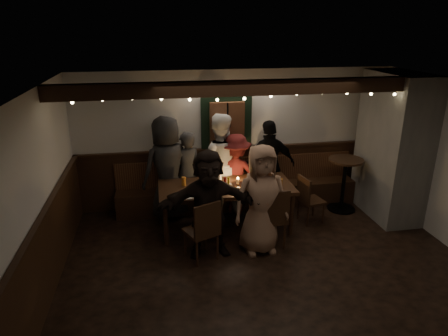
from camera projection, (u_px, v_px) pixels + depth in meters
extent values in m
cube|color=black|center=(270.00, 272.00, 5.74)|extent=(6.00, 5.00, 0.01)
cube|color=black|center=(279.00, 90.00, 4.85)|extent=(6.00, 5.00, 0.01)
cube|color=white|center=(236.00, 139.00, 7.62)|extent=(6.00, 0.01, 2.60)
cube|color=white|center=(34.00, 206.00, 4.81)|extent=(0.01, 5.00, 2.60)
cube|color=black|center=(236.00, 176.00, 7.84)|extent=(6.00, 0.05, 1.10)
cube|color=black|center=(46.00, 259.00, 5.07)|extent=(0.05, 5.00, 1.10)
cube|color=slate|center=(393.00, 147.00, 7.12)|extent=(0.70, 1.40, 2.60)
cube|color=black|center=(238.00, 196.00, 7.72)|extent=(4.60, 0.45, 0.45)
cube|color=#412011|center=(237.00, 170.00, 7.73)|extent=(4.60, 0.06, 0.50)
cube|color=black|center=(226.00, 122.00, 7.40)|extent=(0.95, 0.04, 1.00)
cube|color=#412011|center=(227.00, 123.00, 7.35)|extent=(0.64, 0.12, 0.76)
cube|color=black|center=(258.00, 88.00, 5.82)|extent=(6.00, 0.16, 0.22)
sphere|color=#FFE599|center=(72.00, 102.00, 5.42)|extent=(0.04, 0.04, 0.04)
sphere|color=#FFE599|center=(102.00, 100.00, 5.47)|extent=(0.04, 0.04, 0.04)
sphere|color=#FFE599|center=(132.00, 98.00, 5.54)|extent=(0.04, 0.04, 0.04)
sphere|color=#FFE599|center=(161.00, 99.00, 5.61)|extent=(0.04, 0.04, 0.04)
sphere|color=#FFE599|center=(190.00, 100.00, 5.68)|extent=(0.04, 0.04, 0.04)
sphere|color=#FFE599|center=(217.00, 100.00, 5.75)|extent=(0.04, 0.04, 0.04)
sphere|color=#FFE599|center=(244.00, 99.00, 5.82)|extent=(0.04, 0.04, 0.04)
sphere|color=#FFE599|center=(271.00, 96.00, 5.88)|extent=(0.04, 0.04, 0.04)
sphere|color=#FFE599|center=(297.00, 94.00, 5.93)|extent=(0.04, 0.04, 0.04)
sphere|color=#FFE599|center=(322.00, 93.00, 6.00)|extent=(0.04, 0.04, 0.04)
sphere|color=#FFE599|center=(347.00, 93.00, 6.07)|extent=(0.04, 0.04, 0.04)
sphere|color=#FFE599|center=(371.00, 94.00, 6.14)|extent=(0.04, 0.04, 0.04)
sphere|color=#FFE599|center=(395.00, 94.00, 6.21)|extent=(0.04, 0.04, 0.04)
sphere|color=#FFE599|center=(418.00, 93.00, 6.28)|extent=(0.04, 0.04, 0.04)
cube|color=black|center=(226.00, 188.00, 6.71)|extent=(2.25, 0.96, 0.06)
cylinder|color=black|center=(166.00, 225.00, 6.31)|extent=(0.07, 0.07, 0.74)
cylinder|color=black|center=(164.00, 204.00, 7.04)|extent=(0.07, 0.07, 0.74)
cylinder|color=black|center=(291.00, 215.00, 6.65)|extent=(0.07, 0.07, 0.74)
cylinder|color=black|center=(277.00, 196.00, 7.38)|extent=(0.07, 0.07, 0.74)
cylinder|color=#BF7226|center=(184.00, 181.00, 6.69)|extent=(0.07, 0.07, 0.15)
cylinder|color=#BF7226|center=(206.00, 188.00, 6.42)|extent=(0.07, 0.07, 0.15)
cylinder|color=silver|center=(219.00, 179.00, 6.79)|extent=(0.07, 0.07, 0.15)
cylinder|color=#BF7226|center=(245.00, 184.00, 6.57)|extent=(0.07, 0.07, 0.15)
cylinder|color=silver|center=(253.00, 174.00, 6.99)|extent=(0.07, 0.07, 0.15)
cylinder|color=#BF7226|center=(280.00, 183.00, 6.61)|extent=(0.07, 0.07, 0.15)
cylinder|color=white|center=(188.00, 196.00, 6.29)|extent=(0.28, 0.28, 0.02)
cube|color=#B2B2B7|center=(227.00, 186.00, 6.64)|extent=(0.17, 0.11, 0.05)
cylinder|color=#990C0C|center=(225.00, 182.00, 6.61)|extent=(0.04, 0.04, 0.17)
cylinder|color=gold|center=(229.00, 182.00, 6.62)|extent=(0.04, 0.04, 0.17)
cylinder|color=silver|center=(238.00, 181.00, 6.77)|extent=(0.05, 0.05, 0.09)
sphere|color=#FFB24C|center=(238.00, 178.00, 6.75)|extent=(0.03, 0.03, 0.03)
cube|color=black|center=(201.00, 231.00, 5.95)|extent=(0.58, 0.58, 0.04)
cube|color=black|center=(208.00, 220.00, 5.71)|extent=(0.42, 0.21, 0.50)
cylinder|color=black|center=(205.00, 237.00, 6.26)|extent=(0.04, 0.04, 0.43)
cylinder|color=black|center=(217.00, 247.00, 5.99)|extent=(0.04, 0.04, 0.43)
cylinder|color=black|center=(185.00, 243.00, 6.08)|extent=(0.04, 0.04, 0.43)
cylinder|color=black|center=(197.00, 254.00, 5.80)|extent=(0.04, 0.04, 0.43)
cube|color=black|center=(270.00, 219.00, 6.30)|extent=(0.50, 0.50, 0.04)
cube|color=black|center=(275.00, 208.00, 6.02)|extent=(0.46, 0.08, 0.52)
cylinder|color=black|center=(276.00, 226.00, 6.60)|extent=(0.04, 0.04, 0.45)
cylinder|color=black|center=(284.00, 236.00, 6.26)|extent=(0.04, 0.04, 0.45)
cylinder|color=black|center=(254.00, 228.00, 6.51)|extent=(0.04, 0.04, 0.45)
cylinder|color=black|center=(262.00, 239.00, 6.17)|extent=(0.04, 0.04, 0.45)
cube|color=black|center=(311.00, 201.00, 7.10)|extent=(0.46, 0.46, 0.04)
cube|color=black|center=(304.00, 189.00, 6.95)|extent=(0.11, 0.39, 0.45)
cylinder|color=black|center=(323.00, 214.00, 7.08)|extent=(0.03, 0.03, 0.38)
cylinder|color=black|center=(308.00, 216.00, 6.98)|extent=(0.03, 0.03, 0.38)
cylinder|color=black|center=(313.00, 206.00, 7.36)|extent=(0.03, 0.03, 0.38)
cylinder|color=black|center=(298.00, 209.00, 7.25)|extent=(0.03, 0.03, 0.38)
cylinder|color=black|center=(341.00, 208.00, 7.69)|extent=(0.52, 0.52, 0.03)
cylinder|color=black|center=(343.00, 185.00, 7.52)|extent=(0.07, 0.07, 1.00)
cylinder|color=black|center=(346.00, 160.00, 7.35)|extent=(0.64, 0.64, 0.04)
imported|color=black|center=(167.00, 168.00, 7.12)|extent=(1.08, 0.92, 1.88)
imported|color=#313234|center=(187.00, 173.00, 7.32)|extent=(0.67, 0.57, 1.57)
imported|color=silver|center=(219.00, 163.00, 7.37)|extent=(0.99, 0.81, 1.87)
imported|color=#571717|center=(236.00, 174.00, 7.35)|extent=(1.08, 0.76, 1.51)
imported|color=black|center=(269.00, 166.00, 7.43)|extent=(1.05, 0.51, 1.74)
imported|color=black|center=(209.00, 204.00, 5.94)|extent=(1.56, 0.50, 1.68)
imported|color=#A77C62|center=(261.00, 200.00, 6.02)|extent=(0.87, 0.59, 1.73)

